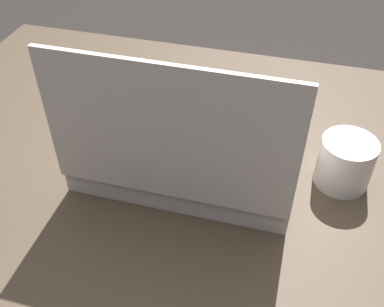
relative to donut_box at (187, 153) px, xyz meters
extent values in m
cube|color=#4C3D2D|center=(0.01, 0.01, -0.07)|extent=(1.18, 0.95, 0.03)
cylinder|color=#4C3D2D|center=(0.56, -0.42, -0.45)|extent=(0.06, 0.06, 0.73)
cube|color=silver|center=(0.00, -0.04, -0.05)|extent=(0.37, 0.25, 0.01)
cube|color=white|center=(0.00, -0.16, -0.03)|extent=(0.37, 0.01, 0.04)
cube|color=white|center=(0.00, 0.09, -0.03)|extent=(0.37, 0.01, 0.04)
cube|color=white|center=(-0.18, -0.04, -0.03)|extent=(0.01, 0.25, 0.04)
cube|color=white|center=(0.18, -0.04, -0.03)|extent=(0.01, 0.25, 0.04)
cube|color=white|center=(0.00, 0.10, 0.11)|extent=(0.37, 0.01, 0.23)
torus|color=white|center=(-0.13, -0.11, -0.04)|extent=(0.07, 0.07, 0.02)
ellipsoid|color=pink|center=(-0.05, -0.12, -0.03)|extent=(0.07, 0.07, 0.03)
torus|color=tan|center=(0.05, -0.12, -0.04)|extent=(0.07, 0.07, 0.02)
torus|color=tan|center=(0.13, -0.11, -0.04)|extent=(0.07, 0.07, 0.02)
torus|color=#9E6633|center=(-0.13, -0.04, -0.04)|extent=(0.07, 0.07, 0.02)
ellipsoid|color=tan|center=(-0.04, -0.03, -0.03)|extent=(0.07, 0.07, 0.04)
torus|color=#B77A38|center=(0.04, -0.03, -0.04)|extent=(0.07, 0.07, 0.02)
torus|color=#9E6633|center=(0.13, -0.03, -0.04)|extent=(0.07, 0.07, 0.02)
torus|color=#9E6633|center=(-0.14, 0.05, -0.04)|extent=(0.07, 0.07, 0.02)
ellipsoid|color=white|center=(-0.05, 0.05, -0.03)|extent=(0.07, 0.07, 0.04)
torus|color=#B77A38|center=(0.05, 0.04, -0.04)|extent=(0.07, 0.07, 0.02)
ellipsoid|color=#9E6633|center=(0.13, 0.05, -0.03)|extent=(0.07, 0.07, 0.04)
cylinder|color=white|center=(-0.26, -0.05, -0.01)|extent=(0.09, 0.09, 0.09)
cylinder|color=black|center=(-0.26, -0.05, 0.03)|extent=(0.08, 0.08, 0.01)
camera|label=1|loc=(-0.16, 0.55, 0.50)|focal=42.00mm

